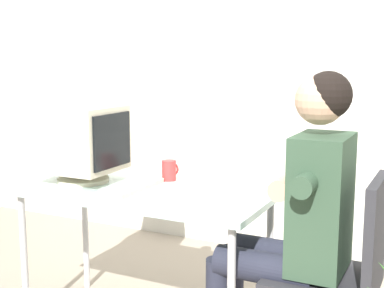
{
  "coord_description": "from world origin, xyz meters",
  "views": [
    {
      "loc": [
        1.38,
        -2.23,
        1.4
      ],
      "look_at": [
        0.27,
        0.0,
        1.0
      ],
      "focal_mm": 49.62,
      "sensor_mm": 36.0,
      "label": 1
    }
  ],
  "objects_px": {
    "crt_monitor": "(83,140)",
    "person_seated": "(295,212)",
    "desk_mug": "(169,170)",
    "desk": "(144,201)",
    "keyboard": "(131,186)",
    "office_chair": "(340,269)"
  },
  "relations": [
    {
      "from": "office_chair",
      "to": "desk_mug",
      "type": "xyz_separation_m",
      "value": [
        -0.97,
        0.26,
        0.28
      ]
    },
    {
      "from": "desk",
      "to": "person_seated",
      "type": "height_order",
      "value": "person_seated"
    },
    {
      "from": "office_chair",
      "to": "desk_mug",
      "type": "distance_m",
      "value": 1.05
    },
    {
      "from": "crt_monitor",
      "to": "office_chair",
      "type": "bearing_deg",
      "value": -1.24
    },
    {
      "from": "desk",
      "to": "office_chair",
      "type": "relative_size",
      "value": 1.4
    },
    {
      "from": "desk",
      "to": "person_seated",
      "type": "relative_size",
      "value": 0.96
    },
    {
      "from": "desk_mug",
      "to": "keyboard",
      "type": "bearing_deg",
      "value": -105.15
    },
    {
      "from": "person_seated",
      "to": "desk_mug",
      "type": "height_order",
      "value": "person_seated"
    },
    {
      "from": "crt_monitor",
      "to": "keyboard",
      "type": "xyz_separation_m",
      "value": [
        0.32,
        -0.03,
        -0.21
      ]
    },
    {
      "from": "keyboard",
      "to": "desk",
      "type": "bearing_deg",
      "value": 34.33
    },
    {
      "from": "desk",
      "to": "keyboard",
      "type": "xyz_separation_m",
      "value": [
        -0.05,
        -0.04,
        0.08
      ]
    },
    {
      "from": "office_chair",
      "to": "person_seated",
      "type": "xyz_separation_m",
      "value": [
        -0.2,
        0.0,
        0.22
      ]
    },
    {
      "from": "desk",
      "to": "keyboard",
      "type": "height_order",
      "value": "keyboard"
    },
    {
      "from": "person_seated",
      "to": "desk_mug",
      "type": "xyz_separation_m",
      "value": [
        -0.77,
        0.26,
        0.06
      ]
    },
    {
      "from": "desk",
      "to": "office_chair",
      "type": "bearing_deg",
      "value": -2.06
    },
    {
      "from": "crt_monitor",
      "to": "person_seated",
      "type": "height_order",
      "value": "person_seated"
    },
    {
      "from": "keyboard",
      "to": "office_chair",
      "type": "height_order",
      "value": "office_chair"
    },
    {
      "from": "office_chair",
      "to": "crt_monitor",
      "type": "bearing_deg",
      "value": 178.76
    },
    {
      "from": "office_chair",
      "to": "person_seated",
      "type": "height_order",
      "value": "person_seated"
    },
    {
      "from": "desk_mug",
      "to": "desk",
      "type": "bearing_deg",
      "value": -94.57
    },
    {
      "from": "crt_monitor",
      "to": "keyboard",
      "type": "relative_size",
      "value": 0.99
    },
    {
      "from": "crt_monitor",
      "to": "office_chair",
      "type": "relative_size",
      "value": 0.44
    }
  ]
}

